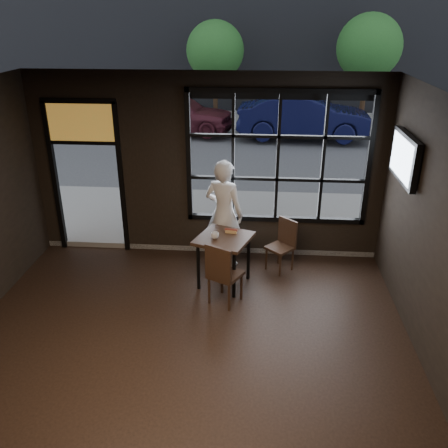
# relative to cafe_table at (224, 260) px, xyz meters

# --- Properties ---
(floor) EXTENTS (6.00, 7.00, 0.02)m
(floor) POSITION_rel_cafe_table_xyz_m (-0.38, -2.40, -0.43)
(floor) COLOR black
(floor) RESTS_ON ground
(ceiling) EXTENTS (6.00, 7.00, 0.02)m
(ceiling) POSITION_rel_cafe_table_xyz_m (-0.38, -2.40, 2.79)
(ceiling) COLOR black
(ceiling) RESTS_ON ground
(window_frame) EXTENTS (3.06, 0.12, 2.28)m
(window_frame) POSITION_rel_cafe_table_xyz_m (0.82, 1.10, 1.38)
(window_frame) COLOR black
(window_frame) RESTS_ON ground
(stained_transom) EXTENTS (1.20, 0.06, 0.70)m
(stained_transom) POSITION_rel_cafe_table_xyz_m (-2.48, 1.10, 1.93)
(stained_transom) COLOR orange
(stained_transom) RESTS_ON ground
(street_asphalt) EXTENTS (60.00, 41.00, 0.04)m
(street_asphalt) POSITION_rel_cafe_table_xyz_m (-0.38, 21.60, -0.44)
(street_asphalt) COLOR #545456
(street_asphalt) RESTS_ON ground
(cafe_table) EXTENTS (0.99, 0.99, 0.84)m
(cafe_table) POSITION_rel_cafe_table_xyz_m (0.00, 0.00, 0.00)
(cafe_table) COLOR black
(cafe_table) RESTS_ON floor
(chair_near) EXTENTS (0.59, 0.59, 1.00)m
(chair_near) POSITION_rel_cafe_table_xyz_m (0.06, -0.51, 0.08)
(chair_near) COLOR black
(chair_near) RESTS_ON floor
(chair_window) EXTENTS (0.55, 0.55, 0.89)m
(chair_window) POSITION_rel_cafe_table_xyz_m (0.90, 0.52, 0.03)
(chair_window) COLOR black
(chair_window) RESTS_ON floor
(man) EXTENTS (0.80, 0.67, 1.87)m
(man) POSITION_rel_cafe_table_xyz_m (-0.05, 0.69, 0.52)
(man) COLOR white
(man) RESTS_ON floor
(hotdog) EXTENTS (0.21, 0.11, 0.06)m
(hotdog) POSITION_rel_cafe_table_xyz_m (0.10, 0.16, 0.45)
(hotdog) COLOR tan
(hotdog) RESTS_ON cafe_table
(cup) EXTENTS (0.15, 0.15, 0.10)m
(cup) POSITION_rel_cafe_table_xyz_m (-0.13, -0.06, 0.46)
(cup) COLOR silver
(cup) RESTS_ON cafe_table
(tv) EXTENTS (0.13, 1.14, 0.67)m
(tv) POSITION_rel_cafe_table_xyz_m (2.55, 0.01, 1.74)
(tv) COLOR black
(tv) RESTS_ON wall_right
(navy_car) EXTENTS (4.52, 1.76, 1.47)m
(navy_car) POSITION_rel_cafe_table_xyz_m (1.97, 9.46, 0.41)
(navy_car) COLOR black
(navy_car) RESTS_ON street_asphalt
(maroon_car) EXTENTS (4.24, 2.19, 1.38)m
(maroon_car) POSITION_rel_cafe_table_xyz_m (-2.48, 10.00, 0.37)
(maroon_car) COLOR #531C27
(maroon_car) RESTS_ON street_asphalt
(tree_left) EXTENTS (2.21, 2.21, 3.78)m
(tree_left) POSITION_rel_cafe_table_xyz_m (-1.32, 12.55, 2.24)
(tree_left) COLOR #332114
(tree_left) RESTS_ON street_asphalt
(tree_right) EXTENTS (2.36, 2.36, 4.04)m
(tree_right) POSITION_rel_cafe_table_xyz_m (4.36, 12.16, 2.42)
(tree_right) COLOR #332114
(tree_right) RESTS_ON street_asphalt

